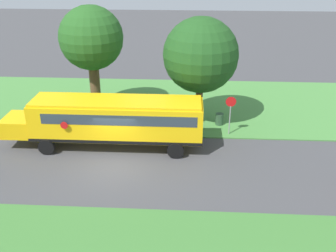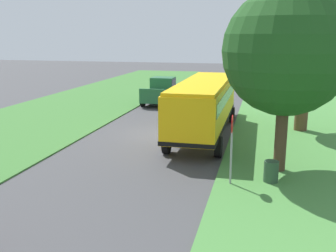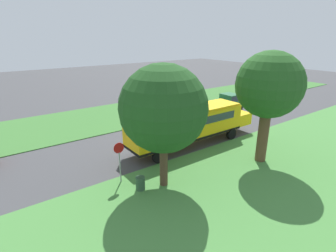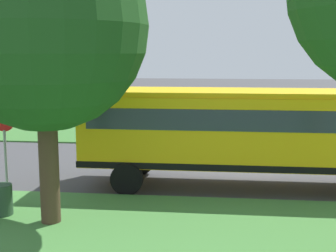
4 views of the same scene
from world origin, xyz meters
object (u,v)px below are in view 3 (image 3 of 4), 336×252
at_px(oak_tree_beside_bus, 268,85).
at_px(trash_bin, 140,184).
at_px(pickup_truck, 226,103).
at_px(school_bus, 189,123).
at_px(stop_sign, 119,158).
at_px(oak_tree_roadside_mid, 164,108).

xyz_separation_m(oak_tree_beside_bus, trash_bin, (1.82, 9.06, -5.27)).
relative_size(pickup_truck, oak_tree_beside_bus, 0.68).
height_order(school_bus, stop_sign, school_bus).
xyz_separation_m(oak_tree_roadside_mid, trash_bin, (0.38, 1.49, -4.53)).
xyz_separation_m(school_bus, trash_bin, (-3.60, 6.87, -1.47)).
bearing_deg(oak_tree_roadside_mid, stop_sign, 47.36).
xyz_separation_m(pickup_truck, oak_tree_beside_bus, (-10.62, 8.04, 4.65)).
height_order(pickup_truck, oak_tree_roadside_mid, oak_tree_roadside_mid).
bearing_deg(oak_tree_beside_bus, trash_bin, 78.67).
distance_m(stop_sign, trash_bin, 2.05).
bearing_deg(pickup_truck, oak_tree_roadside_mid, 120.45).
relative_size(pickup_truck, trash_bin, 6.00).
xyz_separation_m(pickup_truck, stop_sign, (-7.30, 17.65, 0.66)).
height_order(oak_tree_beside_bus, trash_bin, oak_tree_beside_bus).
bearing_deg(trash_bin, school_bus, -62.36).
bearing_deg(pickup_truck, stop_sign, 112.46).
bearing_deg(stop_sign, pickup_truck, -67.54).
xyz_separation_m(school_bus, stop_sign, (-2.09, 7.42, -0.19)).
bearing_deg(pickup_truck, oak_tree_beside_bus, 142.86).
bearing_deg(trash_bin, stop_sign, 20.21).
relative_size(oak_tree_beside_bus, stop_sign, 2.92).
xyz_separation_m(pickup_truck, trash_bin, (-8.80, 17.10, -0.62)).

